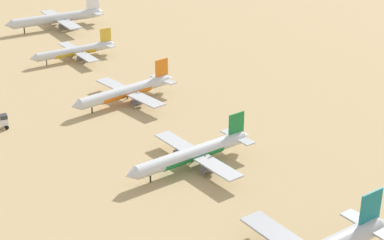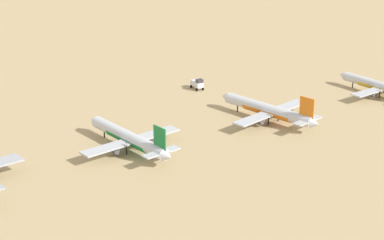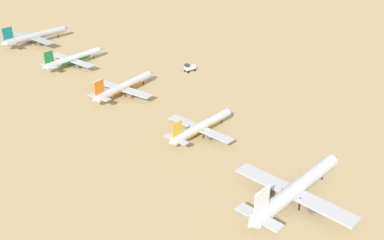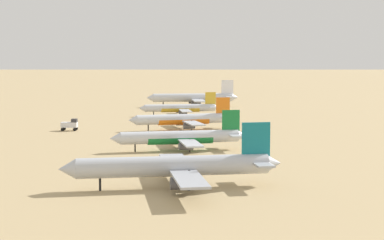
% 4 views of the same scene
% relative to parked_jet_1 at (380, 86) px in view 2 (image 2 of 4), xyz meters
% --- Properties ---
extents(ground_plane, '(1800.00, 1800.00, 0.00)m').
position_rel_parked_jet_1_xyz_m(ground_plane, '(6.12, 44.06, -3.17)').
color(ground_plane, tan).
extents(parked_jet_1, '(32.96, 26.71, 9.52)m').
position_rel_parked_jet_1_xyz_m(parked_jet_1, '(0.00, 0.00, 0.00)').
color(parked_jet_1, silver).
rests_on(parked_jet_1, ground).
extents(parked_jet_2, '(36.32, 29.60, 10.47)m').
position_rel_parked_jet_1_xyz_m(parked_jet_2, '(5.16, 45.70, 0.32)').
color(parked_jet_2, silver).
rests_on(parked_jet_2, ground).
extents(parked_jet_3, '(35.84, 29.07, 10.35)m').
position_rel_parked_jet_1_xyz_m(parked_jet_3, '(12.26, 89.60, 0.27)').
color(parked_jet_3, silver).
rests_on(parked_jet_3, ground).
extents(service_truck, '(5.52, 3.50, 3.90)m').
position_rel_parked_jet_1_xyz_m(service_truck, '(42.28, 42.41, -1.09)').
color(service_truck, silver).
rests_on(service_truck, ground).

